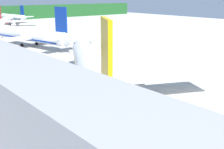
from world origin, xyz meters
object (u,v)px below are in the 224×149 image
object	(u,v)px
airliner_foreground	(90,71)
airliner_distant	(11,17)
crew_loader_left	(122,109)
airliner_far_taxiway	(6,20)
crew_marshaller	(144,99)
airliner_mid_apron	(27,35)
cargo_container_near	(18,119)

from	to	relation	value
airliner_foreground	airliner_distant	size ratio (longest dim) A/B	1.30
airliner_distant	crew_loader_left	distance (m)	133.31
airliner_far_taxiway	airliner_distant	size ratio (longest dim) A/B	1.00
airliner_distant	airliner_foreground	bearing A→B (deg)	-105.89
crew_marshaller	airliner_foreground	bearing A→B (deg)	108.75
airliner_mid_apron	cargo_container_near	bearing A→B (deg)	-114.64
airliner_mid_apron	airliner_far_taxiway	world-z (taller)	airliner_mid_apron
airliner_distant	cargo_container_near	distance (m)	132.19
cargo_container_near	crew_marshaller	world-z (taller)	cargo_container_near
crew_marshaller	airliner_far_taxiway	bearing A→B (deg)	78.74
crew_loader_left	airliner_far_taxiway	bearing A→B (deg)	76.61
airliner_foreground	crew_loader_left	distance (m)	9.13
crew_loader_left	airliner_distant	bearing A→B (deg)	74.43
airliner_foreground	airliner_distant	xyz separation A→B (m)	(34.09, 119.78, -1.03)
airliner_distant	cargo_container_near	bearing A→B (deg)	-110.50
airliner_mid_apron	crew_marshaller	distance (m)	52.85
airliner_far_taxiway	crew_marshaller	world-z (taller)	airliner_far_taxiway
airliner_mid_apron	cargo_container_near	world-z (taller)	airliner_mid_apron
cargo_container_near	crew_loader_left	bearing A→B (deg)	-23.59
airliner_foreground	crew_marshaller	bearing A→B (deg)	-71.25
cargo_container_near	crew_marshaller	distance (m)	15.35
airliner_mid_apron	airliner_far_taxiway	bearing A→B (deg)	75.71
airliner_mid_apron	crew_loader_left	xyz separation A→B (m)	(-11.72, -53.08, -2.13)
airliner_foreground	crew_loader_left	size ratio (longest dim) A/B	23.25
airliner_foreground	airliner_far_taxiway	distance (m)	101.89
airliner_distant	crew_marshaller	size ratio (longest dim) A/B	17.78
airliner_foreground	cargo_container_near	bearing A→B (deg)	-161.70
airliner_distant	cargo_container_near	size ratio (longest dim) A/B	13.60
airliner_mid_apron	crew_loader_left	distance (m)	54.40
airliner_mid_apron	cargo_container_near	xyz separation A→B (m)	(-22.24, -48.49, -2.07)
airliner_mid_apron	airliner_far_taxiway	size ratio (longest dim) A/B	1.30
airliner_mid_apron	airliner_far_taxiway	xyz separation A→B (m)	(13.91, 54.59, -0.50)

